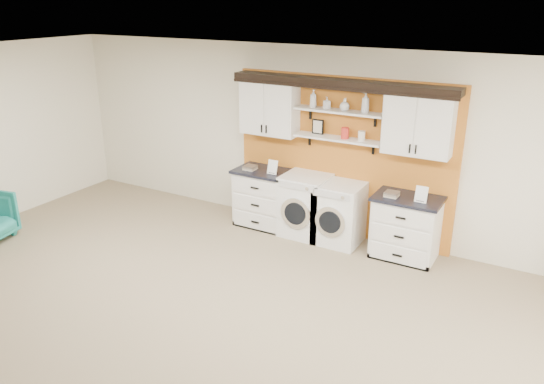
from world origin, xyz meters
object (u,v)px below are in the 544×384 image
Objects in this scene: base_cabinet_right at (406,227)px; washer at (305,205)px; dryer at (339,213)px; base_cabinet_left at (265,198)px.

washer is (-1.55, -0.00, 0.02)m from base_cabinet_right.
base_cabinet_left is at bearing 179.85° from dryer.
base_cabinet_right is 1.00× the size of dryer.
base_cabinet_right is at bearing 0.13° from washer.
base_cabinet_left is at bearing -180.00° from base_cabinet_right.
washer reaches higher than dryer.
base_cabinet_left is 1.27m from dryer.
dryer is at bearing -0.15° from base_cabinet_left.
washer is 0.56m from dryer.
dryer is at bearing -0.00° from washer.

